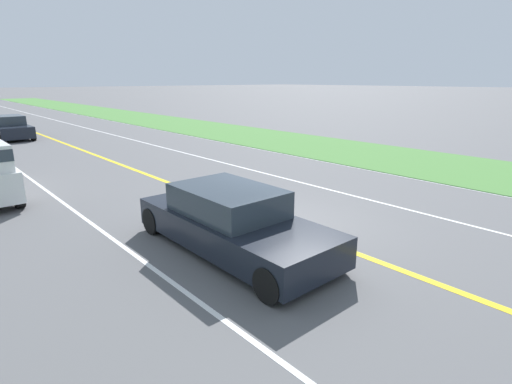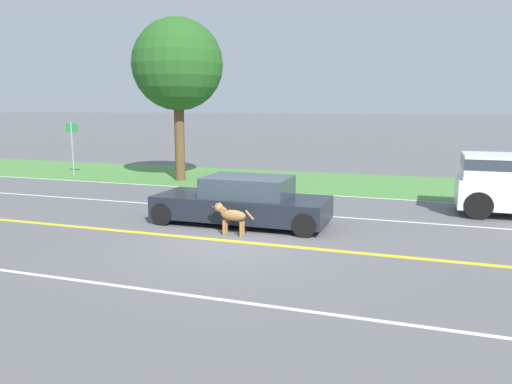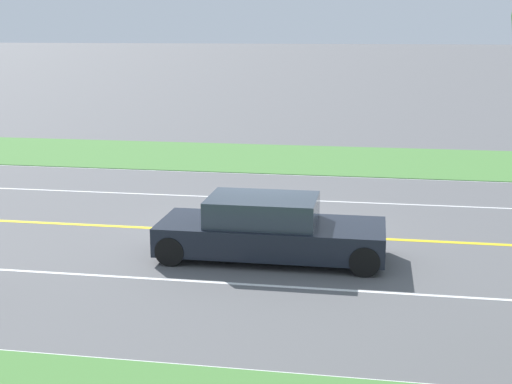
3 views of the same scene
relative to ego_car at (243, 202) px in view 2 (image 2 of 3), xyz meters
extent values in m
plane|color=#5B5B5E|center=(-1.80, -0.39, -0.62)|extent=(400.00, 400.00, 0.00)
cube|color=yellow|center=(-1.80, -0.39, -0.61)|extent=(0.18, 160.00, 0.01)
cube|color=white|center=(5.20, -0.39, -0.61)|extent=(0.14, 160.00, 0.01)
cube|color=white|center=(1.70, -0.39, -0.61)|extent=(0.10, 160.00, 0.01)
cube|color=white|center=(-5.30, -0.39, -0.61)|extent=(0.10, 160.00, 0.01)
cube|color=#4C843D|center=(8.20, -0.39, -0.60)|extent=(6.00, 160.00, 0.03)
cube|color=black|center=(0.00, 0.05, -0.14)|extent=(1.85, 4.79, 0.61)
cube|color=#2D3842|center=(0.00, -0.14, 0.44)|extent=(1.59, 2.30, 0.55)
cylinder|color=black|center=(0.84, 2.05, -0.31)|extent=(0.22, 0.62, 0.62)
cylinder|color=black|center=(0.84, -1.95, -0.31)|extent=(0.22, 0.62, 0.62)
cylinder|color=black|center=(-0.84, 2.05, -0.31)|extent=(0.22, 0.62, 0.62)
cylinder|color=black|center=(-0.84, -1.95, -0.31)|extent=(0.22, 0.62, 0.62)
ellipsoid|color=olive|center=(-1.25, -0.20, -0.10)|extent=(0.25, 0.68, 0.28)
cylinder|color=olive|center=(-1.16, 0.03, -0.43)|extent=(0.07, 0.07, 0.38)
cylinder|color=olive|center=(-1.18, -0.44, -0.43)|extent=(0.07, 0.07, 0.38)
cylinder|color=olive|center=(-1.31, 0.03, -0.43)|extent=(0.07, 0.07, 0.38)
cylinder|color=olive|center=(-1.34, -0.44, -0.43)|extent=(0.07, 0.07, 0.38)
cylinder|color=olive|center=(-1.24, 0.08, 0.01)|extent=(0.15, 0.19, 0.18)
sphere|color=olive|center=(-1.23, 0.20, 0.07)|extent=(0.24, 0.24, 0.23)
ellipsoid|color=#331E14|center=(-1.22, 0.36, 0.05)|extent=(0.11, 0.11, 0.09)
cone|color=brown|center=(-1.17, 0.19, 0.16)|extent=(0.08, 0.08, 0.10)
cone|color=brown|center=(-1.29, 0.19, 0.16)|extent=(0.08, 0.08, 0.10)
cylinder|color=olive|center=(-1.27, -0.65, -0.06)|extent=(0.06, 0.25, 0.25)
cube|color=silver|center=(3.66, -6.83, 0.84)|extent=(1.77, 2.10, 0.72)
cube|color=#2D3842|center=(3.66, -6.83, 0.94)|extent=(1.79, 2.13, 0.32)
cylinder|color=black|center=(4.58, -6.22, -0.22)|extent=(0.22, 0.80, 0.80)
cylinder|color=black|center=(2.75, -6.22, -0.22)|extent=(0.22, 0.80, 0.80)
cylinder|color=brown|center=(6.71, 5.42, 1.23)|extent=(0.43, 0.43, 3.71)
sphere|color=#23561E|center=(6.71, 5.42, 4.34)|extent=(3.85, 3.85, 3.85)
cylinder|color=gray|center=(6.29, 10.72, 0.63)|extent=(0.08, 0.08, 2.50)
cube|color=#238438|center=(6.34, 10.72, 1.63)|extent=(0.03, 0.64, 0.40)
camera|label=1|loc=(4.78, 6.22, 2.86)|focal=28.00mm
camera|label=2|loc=(-12.67, -4.73, 2.61)|focal=35.00mm
camera|label=3|loc=(14.45, 2.17, 4.22)|focal=50.00mm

